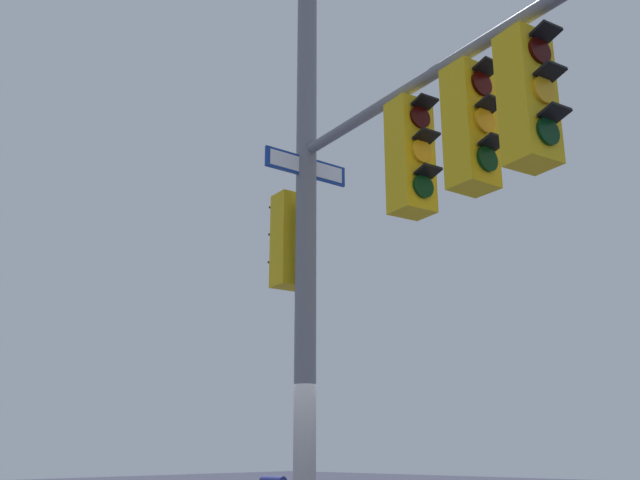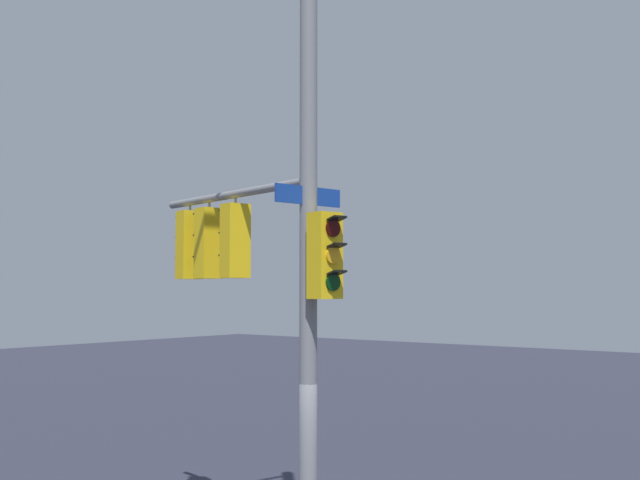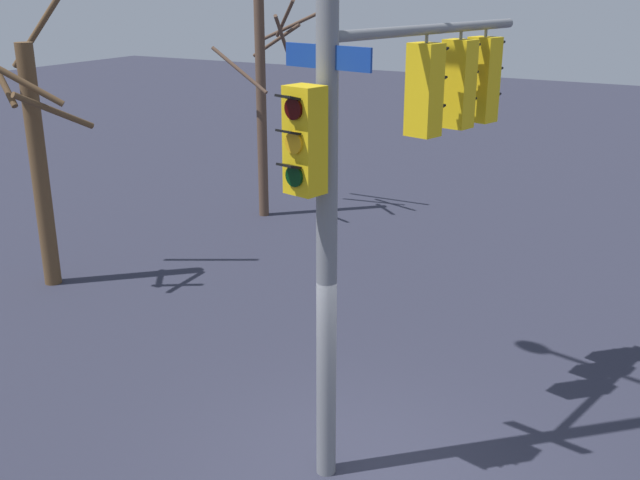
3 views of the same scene
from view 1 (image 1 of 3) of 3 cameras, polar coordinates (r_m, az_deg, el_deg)
name	(u,v)px [view 1 (image 1 of 3)]	position (r m, az deg, el deg)	size (l,w,h in m)	color
main_signal_pole_assembly	(361,143)	(7.47, 3.36, 7.91)	(4.29, 4.01, 9.80)	slate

